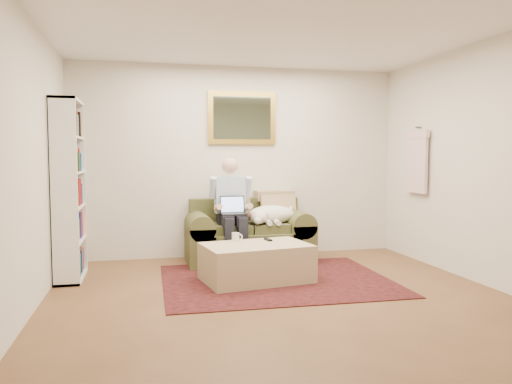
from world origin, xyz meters
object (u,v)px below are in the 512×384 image
object	(u,v)px
ottoman	(256,263)
coffee_mug	(236,237)
seated_man	(232,211)
laptop	(233,209)
sleeping_dog	(271,215)
bookshelf	(69,190)
sofa	(249,240)

from	to	relation	value
ottoman	coffee_mug	size ratio (longest dim) A/B	11.36
seated_man	laptop	bearing A→B (deg)	-90.00
laptop	sleeping_dog	bearing A→B (deg)	13.64
sleeping_dog	bookshelf	size ratio (longest dim) A/B	0.33
sleeping_dog	coffee_mug	xyz separation A→B (m)	(-0.62, -0.76, -0.15)
ottoman	coffee_mug	world-z (taller)	coffee_mug
sleeping_dog	ottoman	world-z (taller)	sleeping_dog
seated_man	laptop	distance (m)	0.07
sofa	sleeping_dog	distance (m)	0.45
ottoman	bookshelf	world-z (taller)	bookshelf
laptop	bookshelf	distance (m)	1.94
sofa	coffee_mug	distance (m)	0.92
coffee_mug	bookshelf	world-z (taller)	bookshelf
bookshelf	ottoman	bearing A→B (deg)	-16.73
seated_man	ottoman	distance (m)	1.03
coffee_mug	bookshelf	size ratio (longest dim) A/B	0.05
sleeping_dog	bookshelf	xyz separation A→B (m)	(-2.44, -0.38, 0.38)
sleeping_dog	ottoman	xyz separation A→B (m)	(-0.43, -0.98, -0.41)
coffee_mug	seated_man	bearing A→B (deg)	82.90
seated_man	ottoman	size ratio (longest dim) A/B	1.19
seated_man	bookshelf	xyz separation A→B (m)	(-1.91, -0.31, 0.32)
sleeping_dog	bookshelf	world-z (taller)	bookshelf
sofa	bookshelf	size ratio (longest dim) A/B	0.81
sofa	seated_man	world-z (taller)	seated_man
coffee_mug	sofa	bearing A→B (deg)	68.67
laptop	sofa	bearing A→B (deg)	41.02
sleeping_dog	bookshelf	bearing A→B (deg)	-171.25
sofa	sleeping_dog	world-z (taller)	sofa
seated_man	laptop	size ratio (longest dim) A/B	4.33
ottoman	sleeping_dog	bearing A→B (deg)	66.39
laptop	coffee_mug	bearing A→B (deg)	-97.80
coffee_mug	ottoman	bearing A→B (deg)	-49.14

